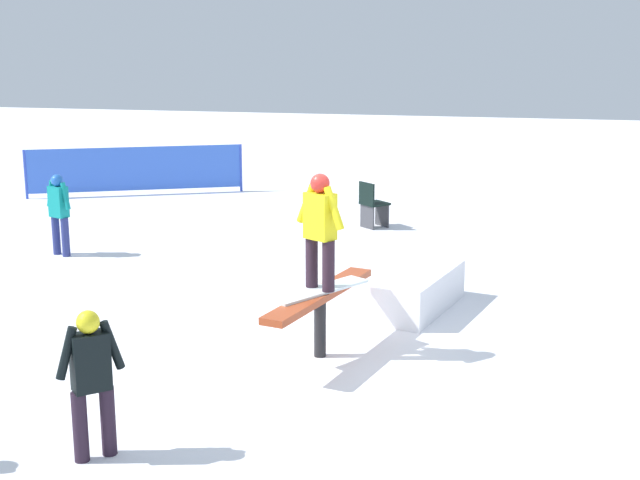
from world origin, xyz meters
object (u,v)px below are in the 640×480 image
Objects in this scene: main_rider_on_rail at (320,234)px; folding_chair at (373,206)px; rail_feature at (320,302)px; bystander_teal at (59,210)px; bystander_black at (91,376)px.

main_rider_on_rail is 7.05m from folding_chair.
rail_feature is at bearing 137.26° from folding_chair.
bystander_teal is (-3.67, -5.27, -0.68)m from main_rider_on_rail.
main_rider_on_rail reaches higher than bystander_teal.
rail_feature is 0.79m from main_rider_on_rail.
bystander_teal is 5.76m from folding_chair.
main_rider_on_rail is at bearing 0.00° from rail_feature.
main_rider_on_rail reaches higher than rail_feature.
main_rider_on_rail reaches higher than bystander_black.
main_rider_on_rail reaches higher than folding_chair.
bystander_black reaches higher than folding_chair.
folding_chair is (-3.29, 4.71, -0.35)m from bystander_teal.
bystander_black is at bearing 6.13° from main_rider_on_rail.
bystander_black is 0.99× the size of bystander_teal.
main_rider_on_rail is 6.46m from bystander_teal.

